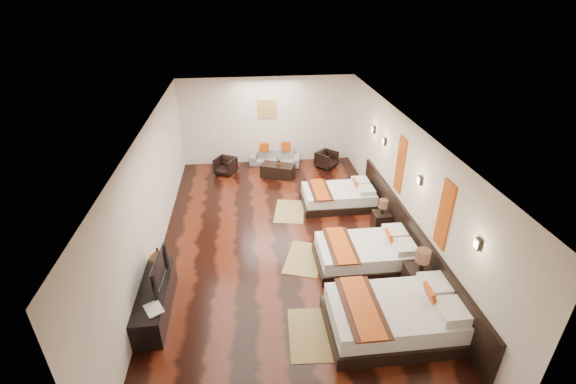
{
  "coord_description": "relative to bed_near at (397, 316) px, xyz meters",
  "views": [
    {
      "loc": [
        -0.72,
        -7.64,
        5.4
      ],
      "look_at": [
        0.18,
        0.4,
        1.1
      ],
      "focal_mm": 24.97,
      "sensor_mm": 36.0,
      "label": 1
    }
  ],
  "objects": [
    {
      "name": "figurine",
      "position": [
        -4.2,
        1.62,
        0.42
      ],
      "size": [
        0.38,
        0.38,
        0.35
      ],
      "primitive_type": "imported",
      "rotation": [
        0.0,
        0.0,
        0.14
      ],
      "color": "brown",
      "rests_on": "tv_console"
    },
    {
      "name": "headboard_panel",
      "position": [
        1.01,
        2.04,
        0.14
      ],
      "size": [
        0.08,
        6.6,
        0.9
      ],
      "primitive_type": "cube",
      "color": "black",
      "rests_on": "floor"
    },
    {
      "name": "left_wall",
      "position": [
        -4.45,
        2.84,
        1.09
      ],
      "size": [
        0.01,
        9.5,
        2.8
      ],
      "primitive_type": "cube",
      "color": "silver",
      "rests_on": "floor"
    },
    {
      "name": "sconce_lounge",
      "position": [
        1.0,
        5.14,
        1.54
      ],
      "size": [
        0.07,
        0.12,
        0.18
      ],
      "color": "black",
      "rests_on": "right_wall"
    },
    {
      "name": "armchair_left",
      "position": [
        -3.09,
        6.75,
        -0.04
      ],
      "size": [
        0.78,
        0.79,
        0.53
      ],
      "primitive_type": "imported",
      "rotation": [
        0.0,
        0.0,
        -0.51
      ],
      "color": "black",
      "rests_on": "floor"
    },
    {
      "name": "sconce_near",
      "position": [
        1.0,
        -0.16,
        1.54
      ],
      "size": [
        0.07,
        0.12,
        0.18
      ],
      "color": "black",
      "rests_on": "right_wall"
    },
    {
      "name": "nightstand_a",
      "position": [
        0.75,
        0.88,
        0.04
      ],
      "size": [
        0.5,
        0.5,
        0.99
      ],
      "color": "black",
      "rests_on": "floor"
    },
    {
      "name": "armchair_right",
      "position": [
        0.15,
        6.88,
        -0.04
      ],
      "size": [
        0.82,
        0.82,
        0.54
      ],
      "primitive_type": "imported",
      "rotation": [
        0.0,
        0.0,
        0.76
      ],
      "color": "black",
      "rests_on": "floor"
    },
    {
      "name": "right_wall",
      "position": [
        1.05,
        2.84,
        1.09
      ],
      "size": [
        0.01,
        9.5,
        2.8
      ],
      "primitive_type": "cube",
      "color": "silver",
      "rests_on": "floor"
    },
    {
      "name": "bed_mid",
      "position": [
        -0.0,
        1.84,
        -0.04
      ],
      "size": [
        2.08,
        1.31,
        0.79
      ],
      "color": "black",
      "rests_on": "floor"
    },
    {
      "name": "coffee_table",
      "position": [
        -1.48,
        6.35,
        -0.11
      ],
      "size": [
        1.11,
        0.84,
        0.4
      ],
      "primitive_type": "cube",
      "rotation": [
        0.0,
        0.0,
        -0.38
      ],
      "color": "black",
      "rests_on": "floor"
    },
    {
      "name": "back_wall",
      "position": [
        -1.7,
        7.59,
        1.09
      ],
      "size": [
        5.5,
        0.01,
        2.8
      ],
      "primitive_type": "cube",
      "color": "silver",
      "rests_on": "floor"
    },
    {
      "name": "tv_console",
      "position": [
        -4.2,
        0.9,
        -0.03
      ],
      "size": [
        0.5,
        1.8,
        0.55
      ],
      "primitive_type": "cube",
      "color": "black",
      "rests_on": "floor"
    },
    {
      "name": "bed_near",
      "position": [
        0.0,
        0.0,
        0.0
      ],
      "size": [
        2.35,
        1.48,
        0.9
      ],
      "color": "black",
      "rests_on": "floor"
    },
    {
      "name": "sconce_far",
      "position": [
        1.0,
        4.24,
        1.54
      ],
      "size": [
        0.07,
        0.12,
        0.18
      ],
      "color": "black",
      "rests_on": "right_wall"
    },
    {
      "name": "bed_far",
      "position": [
        -0.01,
        4.42,
        -0.05
      ],
      "size": [
        1.93,
        1.21,
        0.74
      ],
      "color": "black",
      "rests_on": "floor"
    },
    {
      "name": "sofa",
      "position": [
        -1.48,
        7.29,
        -0.07
      ],
      "size": [
        1.71,
        0.99,
        0.47
      ],
      "primitive_type": "imported",
      "rotation": [
        0.0,
        0.0,
        -0.24
      ],
      "color": "gray",
      "rests_on": "floor"
    },
    {
      "name": "jute_mat_mid",
      "position": [
        -1.28,
        2.16,
        -0.3
      ],
      "size": [
        1.09,
        1.38,
        0.01
      ],
      "primitive_type": "cube",
      "rotation": [
        0.0,
        0.0,
        -0.33
      ],
      "color": "#9A834E",
      "rests_on": "floor"
    },
    {
      "name": "sconce_mid",
      "position": [
        1.0,
        2.04,
        1.54
      ],
      "size": [
        0.07,
        0.12,
        0.18
      ],
      "color": "black",
      "rests_on": "right_wall"
    },
    {
      "name": "jute_mat_near",
      "position": [
        -1.48,
        0.05,
        -0.3
      ],
      "size": [
        0.83,
        1.25,
        0.01
      ],
      "primitive_type": "cube",
      "rotation": [
        0.0,
        0.0,
        -0.07
      ],
      "color": "#9A834E",
      "rests_on": "floor"
    },
    {
      "name": "jute_mat_far",
      "position": [
        -1.37,
        4.2,
        -0.3
      ],
      "size": [
        0.95,
        1.32,
        0.01
      ],
      "primitive_type": "cube",
      "rotation": [
        0.0,
        0.0,
        -0.18
      ],
      "color": "#9A834E",
      "rests_on": "floor"
    },
    {
      "name": "book",
      "position": [
        -4.2,
        0.3,
        0.26
      ],
      "size": [
        0.4,
        0.43,
        0.03
      ],
      "primitive_type": "imported",
      "rotation": [
        0.0,
        0.0,
        0.51
      ],
      "color": "black",
      "rests_on": "tv_console"
    },
    {
      "name": "gold_artwork",
      "position": [
        -1.7,
        7.57,
        1.49
      ],
      "size": [
        0.6,
        0.04,
        0.6
      ],
      "primitive_type": "cube",
      "color": "#AD873F",
      "rests_on": "back_wall"
    },
    {
      "name": "orange_panel_b",
      "position": [
        1.03,
        3.14,
        1.39
      ],
      "size": [
        0.04,
        0.4,
        1.3
      ],
      "primitive_type": "cube",
      "color": "#D86014",
      "rests_on": "right_wall"
    },
    {
      "name": "table_plant",
      "position": [
        -1.45,
        6.38,
        0.21
      ],
      "size": [
        0.27,
        0.25,
        0.24
      ],
      "primitive_type": "imported",
      "rotation": [
        0.0,
        0.0,
        0.36
      ],
      "color": "#2D5D1F",
      "rests_on": "coffee_table"
    },
    {
      "name": "floor",
      "position": [
        -1.7,
        2.84,
        -0.31
      ],
      "size": [
        5.5,
        9.5,
        0.01
      ],
      "primitive_type": "cube",
      "color": "black",
      "rests_on": "ground"
    },
    {
      "name": "orange_panel_a",
      "position": [
        1.03,
        0.94,
        1.39
      ],
      "size": [
        0.04,
        0.4,
        1.3
      ],
      "primitive_type": "cube",
      "color": "#D86014",
      "rests_on": "right_wall"
    },
    {
      "name": "ceiling",
      "position": [
        -1.7,
        2.84,
        2.49
      ],
      "size": [
        5.5,
        9.5,
        0.01
      ],
      "primitive_type": "cube",
      "color": "white",
      "rests_on": "floor"
    },
    {
      "name": "tv",
      "position": [
        -4.15,
        1.03,
        0.52
      ],
      "size": [
        0.18,
        0.96,
        0.55
      ],
      "primitive_type": "imported",
      "rotation": [
        0.0,
        0.0,
        1.52
      ],
      "color": "black",
      "rests_on": "tv_console"
    },
    {
      "name": "nightstand_b",
      "position": [
        0.75,
        3.13,
        -0.02
      ],
      "size": [
        0.41,
        0.41,
        0.81
      ],
      "color": "black",
      "rests_on": "floor"
    }
  ]
}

